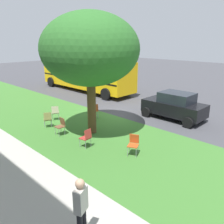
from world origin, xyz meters
name	(u,v)px	position (x,y,z in m)	size (l,w,h in m)	color
ground	(116,115)	(0.00, 0.00, 0.00)	(80.00, 80.00, 0.00)	#424247
grass_verge	(76,127)	(0.00, 3.20, 0.00)	(48.00, 6.00, 0.01)	#3D752D
street_tree	(90,50)	(-1.15, 3.03, 4.18)	(4.70, 4.70, 5.93)	brown
chair_0	(133,143)	(-4.27, 3.47, 0.52)	(0.55, 0.56, 0.88)	#C64C1E
chair_1	(94,110)	(0.49, 1.40, 0.52)	(0.53, 0.52, 0.88)	#C64C1E
chair_2	(61,125)	(-0.26, 4.34, 0.52)	(0.43, 0.43, 0.88)	brown
chair_3	(48,118)	(1.11, 4.27, 0.52)	(0.56, 0.55, 0.88)	olive
chair_4	(86,137)	(-2.35, 4.41, 0.52)	(0.47, 0.47, 0.88)	#B7332D
chair_5	(55,112)	(1.87, 3.30, 0.52)	(0.58, 0.57, 0.88)	beige
parked_car	(174,106)	(-3.09, -1.85, 0.84)	(3.70, 1.92, 1.65)	black
school_bus	(85,72)	(7.18, -3.46, 1.76)	(10.40, 2.80, 2.88)	yellow
pedestrian_0	(81,208)	(-6.20, 7.77, 0.93)	(0.33, 0.41, 1.69)	black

